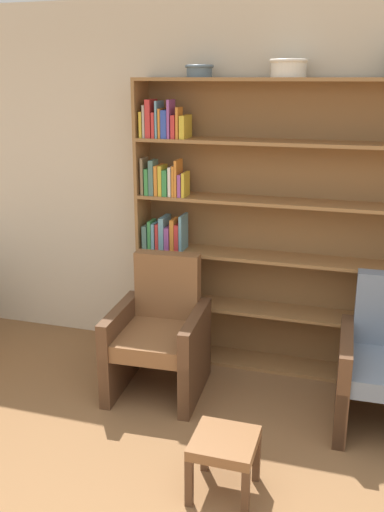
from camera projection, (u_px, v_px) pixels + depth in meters
name	position (u px, v px, depth m)	size (l,w,h in m)	color
wall_back	(271.00, 189.00, 4.33)	(12.00, 0.06, 2.75)	beige
bookshelf	(260.00, 232.00, 4.28)	(2.27, 0.30, 2.19)	olive
bowl_slate	(199.00, 70.00, 4.04)	(0.21, 0.21, 0.09)	slate
bowl_brass	(289.00, 67.00, 3.86)	(0.27, 0.27, 0.12)	silver
armchair_leather	(160.00, 335.00, 4.10)	(0.67, 0.71, 0.97)	brown
footstool	(224.00, 449.00, 3.07)	(0.34, 0.34, 0.34)	brown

